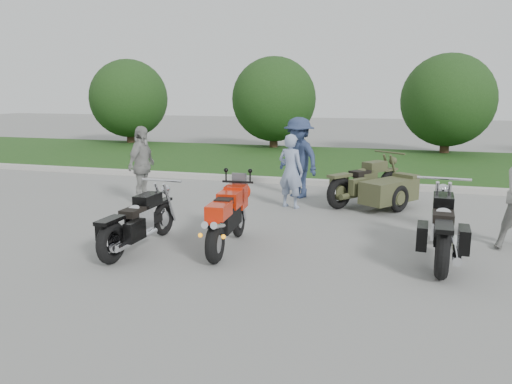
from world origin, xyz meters
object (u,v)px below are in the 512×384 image
(cruiser_right, at_px, (443,230))
(person_back, at_px, (142,166))
(sportbike_red, at_px, (227,216))
(cruiser_left, at_px, (137,224))
(cruiser_sidecar, at_px, (378,188))
(person_stripe, at_px, (291,171))
(person_denim, at_px, (299,158))

(cruiser_right, xyz_separation_m, person_back, (-6.34, 2.24, 0.41))
(sportbike_red, relative_size, cruiser_left, 0.91)
(cruiser_left, xyz_separation_m, cruiser_right, (4.77, 0.81, 0.05))
(cruiser_sidecar, distance_m, person_back, 5.36)
(cruiser_right, relative_size, person_stripe, 1.51)
(person_denim, height_order, person_back, person_denim)
(cruiser_left, relative_size, cruiser_sidecar, 0.97)
(cruiser_right, bearing_deg, cruiser_sidecar, 111.38)
(cruiser_sidecar, bearing_deg, person_back, -132.53)
(cruiser_sidecar, xyz_separation_m, person_back, (-5.21, -1.17, 0.45))
(sportbike_red, xyz_separation_m, person_denim, (0.28, 4.40, 0.41))
(person_stripe, xyz_separation_m, person_back, (-3.34, -0.63, 0.07))
(sportbike_red, relative_size, cruiser_right, 0.82)
(cruiser_right, distance_m, person_denim, 5.07)
(person_stripe, distance_m, person_denim, 1.15)
(cruiser_left, bearing_deg, person_back, 119.72)
(cruiser_right, bearing_deg, sportbike_red, -170.34)
(sportbike_red, distance_m, person_back, 4.00)
(sportbike_red, distance_m, cruiser_right, 3.37)
(cruiser_left, relative_size, person_denim, 1.15)
(cruiser_right, bearing_deg, person_back, 163.55)
(sportbike_red, distance_m, cruiser_left, 1.49)
(cruiser_sidecar, xyz_separation_m, person_stripe, (-1.87, -0.54, 0.38))
(sportbike_red, xyz_separation_m, person_stripe, (0.34, 3.26, 0.26))
(person_denim, bearing_deg, person_back, -114.24)
(cruiser_left, distance_m, person_back, 3.47)
(cruiser_sidecar, xyz_separation_m, person_denim, (-1.93, 0.60, 0.53))
(cruiser_right, xyz_separation_m, person_stripe, (-3.01, 2.87, 0.34))
(person_back, bearing_deg, sportbike_red, -131.72)
(cruiser_left, relative_size, person_back, 1.25)
(cruiser_left, xyz_separation_m, cruiser_sidecar, (3.63, 4.22, 0.01))
(cruiser_sidecar, relative_size, person_denim, 1.18)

